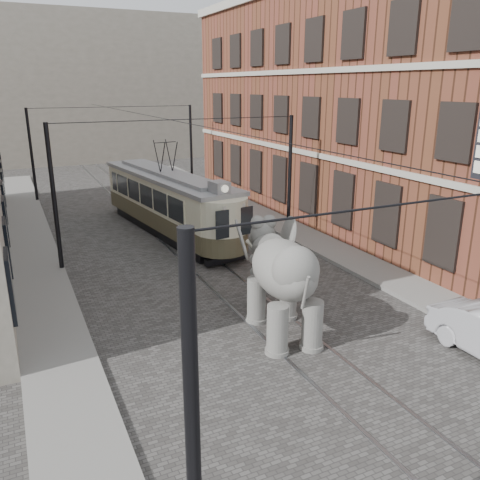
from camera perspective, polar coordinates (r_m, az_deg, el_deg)
ground at (r=17.75m, az=0.85°, el=-7.05°), size 120.00×120.00×0.00m
tram_rails at (r=17.75m, az=0.85°, el=-7.02°), size 1.54×80.00×0.02m
sidewalk_right at (r=20.87m, az=15.85°, el=-3.69°), size 2.00×60.00×0.15m
sidewalk_left at (r=16.24m, az=-20.60°, el=-10.42°), size 2.00×60.00×0.15m
brick_building at (r=29.72m, az=12.79°, el=14.38°), size 8.00×26.00×12.00m
distant_block at (r=54.97m, az=-18.55°, el=16.17°), size 28.00×10.00×14.00m
catenary at (r=21.15m, az=-5.59°, el=5.45°), size 11.00×30.20×6.00m
tram at (r=25.59m, az=-8.36°, el=5.93°), size 3.95×12.02×4.68m
elephant at (r=14.95m, az=5.03°, el=-5.09°), size 3.90×5.83×3.29m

